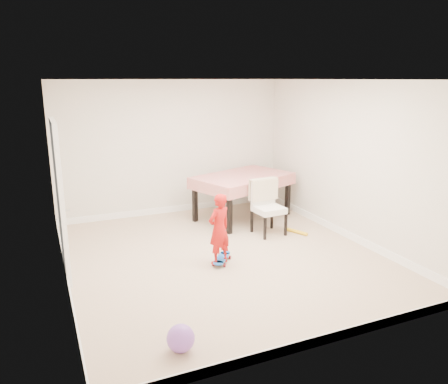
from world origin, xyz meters
name	(u,v)px	position (x,y,z in m)	size (l,w,h in m)	color
ground	(223,256)	(0.00, 0.00, 0.00)	(5.00, 5.00, 0.00)	tan
ceiling	(223,81)	(0.00, 0.00, 2.58)	(4.50, 5.00, 0.04)	white
wall_back	(173,148)	(0.00, 2.48, 1.30)	(4.50, 0.04, 2.60)	beige
wall_front	(328,223)	(0.00, -2.48, 1.30)	(4.50, 0.04, 2.60)	beige
wall_left	(59,187)	(-2.23, 0.00, 1.30)	(0.04, 5.00, 2.60)	beige
wall_right	(348,161)	(2.23, 0.00, 1.30)	(0.04, 5.00, 2.60)	beige
door	(60,202)	(-2.22, 0.30, 1.02)	(0.10, 0.94, 2.11)	white
baseboard_back	(175,209)	(0.00, 2.49, 0.06)	(4.50, 0.02, 0.12)	white
baseboard_front	(321,340)	(0.00, -2.49, 0.06)	(4.50, 0.02, 0.12)	white
baseboard_left	(67,279)	(-2.24, 0.00, 0.06)	(0.02, 5.00, 0.12)	white
baseboard_right	(343,232)	(2.24, 0.00, 0.06)	(0.02, 5.00, 0.12)	white
dining_table	(242,197)	(1.08, 1.58, 0.42)	(1.79, 1.12, 0.85)	#B1090A
dining_chair	(269,208)	(1.11, 0.60, 0.47)	(0.52, 0.60, 0.95)	white
skateboard	(222,260)	(-0.11, -0.20, 0.04)	(0.53, 0.19, 0.08)	blue
child	(219,231)	(-0.18, -0.27, 0.52)	(0.38, 0.25, 1.03)	red
balloon	(181,338)	(-1.32, -2.02, 0.14)	(0.28, 0.28, 0.28)	#8F54CA
foam_toy	(297,232)	(1.58, 0.41, 0.03)	(0.06, 0.06, 0.40)	yellow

